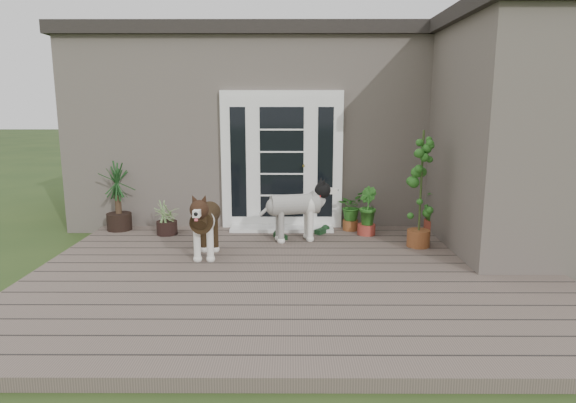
{
  "coord_description": "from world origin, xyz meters",
  "views": [
    {
      "loc": [
        -0.07,
        -5.11,
        2.02
      ],
      "look_at": [
        -0.1,
        1.75,
        0.7
      ],
      "focal_mm": 30.71,
      "sensor_mm": 36.0,
      "label": 1
    }
  ],
  "objects": [
    {
      "name": "door_step",
      "position": [
        -0.2,
        2.4,
        0.14
      ],
      "size": [
        1.6,
        0.4,
        0.05
      ],
      "primitive_type": "cube",
      "color": "white",
      "rests_on": "deck"
    },
    {
      "name": "spider_plant",
      "position": [
        -1.93,
        2.12,
        0.39
      ],
      "size": [
        0.6,
        0.6,
        0.55
      ],
      "primitive_type": null,
      "rotation": [
        0.0,
        0.0,
        0.18
      ],
      "color": "#96A766",
      "rests_on": "deck"
    },
    {
      "name": "door_unit",
      "position": [
        -0.2,
        2.6,
        1.19
      ],
      "size": [
        1.9,
        0.14,
        2.15
      ],
      "primitive_type": "cube",
      "color": "white",
      "rests_on": "deck"
    },
    {
      "name": "deck",
      "position": [
        0.0,
        0.4,
        0.06
      ],
      "size": [
        6.2,
        4.6,
        0.12
      ],
      "primitive_type": "cube",
      "color": "#6B5B4C",
      "rests_on": "ground"
    },
    {
      "name": "herb_c",
      "position": [
        2.18,
        2.4,
        0.41
      ],
      "size": [
        0.42,
        0.42,
        0.59
      ],
      "primitive_type": "imported",
      "rotation": [
        0.0,
        0.0,
        4.59
      ],
      "color": "#1B4C15",
      "rests_on": "deck"
    },
    {
      "name": "white_dog",
      "position": [
        -0.0,
        1.78,
        0.51
      ],
      "size": [
        1.0,
        0.61,
        0.78
      ],
      "primitive_type": null,
      "rotation": [
        0.0,
        0.0,
        -1.33
      ],
      "color": "beige",
      "rests_on": "deck"
    },
    {
      "name": "roof_main",
      "position": [
        0.0,
        4.65,
        3.2
      ],
      "size": [
        7.6,
        4.2,
        0.2
      ],
      "primitive_type": "cube",
      "color": "#2D2826",
      "rests_on": "house_main"
    },
    {
      "name": "herb_b",
      "position": [
        1.08,
        2.12,
        0.38
      ],
      "size": [
        0.41,
        0.41,
        0.51
      ],
      "primitive_type": "imported",
      "rotation": [
        0.0,
        0.0,
        1.8
      ],
      "color": "#225C1A",
      "rests_on": "deck"
    },
    {
      "name": "yucca",
      "position": [
        -2.75,
        2.4,
        0.64
      ],
      "size": [
        0.91,
        0.91,
        1.04
      ],
      "primitive_type": null,
      "rotation": [
        0.0,
        0.0,
        0.31
      ],
      "color": "black",
      "rests_on": "deck"
    },
    {
      "name": "clog_right",
      "position": [
        0.42,
        2.2,
        0.17
      ],
      "size": [
        0.3,
        0.34,
        0.09
      ],
      "primitive_type": null,
      "rotation": [
        0.0,
        0.0,
        -0.65
      ],
      "color": "#143319",
      "rests_on": "deck"
    },
    {
      "name": "sapling",
      "position": [
        1.7,
        1.48,
        0.95
      ],
      "size": [
        0.49,
        0.49,
        1.66
      ],
      "primitive_type": null,
      "rotation": [
        0.0,
        0.0,
        0.01
      ],
      "color": "#1C5A19",
      "rests_on": "deck"
    },
    {
      "name": "clog_left",
      "position": [
        -0.21,
        1.89,
        0.16
      ],
      "size": [
        0.27,
        0.33,
        0.09
      ],
      "primitive_type": null,
      "rotation": [
        0.0,
        0.0,
        0.53
      ],
      "color": "black",
      "rests_on": "deck"
    },
    {
      "name": "house_main",
      "position": [
        0.0,
        4.65,
        1.55
      ],
      "size": [
        7.4,
        4.0,
        3.1
      ],
      "primitive_type": "cube",
      "color": "#665E54",
      "rests_on": "ground"
    },
    {
      "name": "herb_a",
      "position": [
        0.88,
        2.4,
        0.38
      ],
      "size": [
        0.56,
        0.56,
        0.52
      ],
      "primitive_type": "imported",
      "rotation": [
        0.0,
        0.0,
        1.04
      ],
      "color": "#1A4F16",
      "rests_on": "deck"
    },
    {
      "name": "roof_wing",
      "position": [
        2.9,
        1.5,
        3.2
      ],
      "size": [
        1.8,
        2.6,
        0.2
      ],
      "primitive_type": "cube",
      "color": "#2D2826",
      "rests_on": "house_wing"
    },
    {
      "name": "brindle_dog",
      "position": [
        -1.15,
        1.0,
        0.5
      ],
      "size": [
        0.4,
        0.91,
        0.76
      ],
      "primitive_type": null,
      "rotation": [
        0.0,
        0.0,
        3.13
      ],
      "color": "#372514",
      "rests_on": "deck"
    },
    {
      "name": "house_wing",
      "position": [
        2.9,
        1.5,
        1.55
      ],
      "size": [
        1.6,
        2.4,
        3.1
      ],
      "primitive_type": "cube",
      "color": "#665E54",
      "rests_on": "ground"
    }
  ]
}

